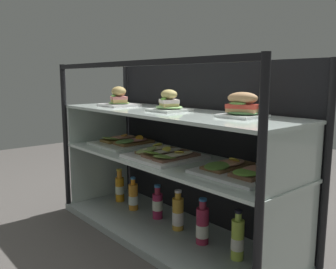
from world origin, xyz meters
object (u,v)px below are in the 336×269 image
(plated_roll_sandwich_far_left, at_px, (169,103))
(juice_bottle_front_second, at_px, (120,188))
(plated_roll_sandwich_near_left_corner, at_px, (119,99))
(juice_bottle_front_right_end, at_px, (178,214))
(juice_bottle_front_middle, at_px, (158,204))
(open_sandwich_tray_far_left, at_px, (164,154))
(orange_fruit_beside_bottles, at_px, (281,263))
(open_sandwich_tray_right_of_center, at_px, (125,141))
(open_sandwich_tray_center, at_px, (240,170))
(plated_roll_sandwich_near_right_corner, at_px, (242,107))
(juice_bottle_front_fourth, at_px, (133,197))
(juice_bottle_back_right, at_px, (202,226))
(juice_bottle_back_center, at_px, (238,239))

(plated_roll_sandwich_far_left, height_order, juice_bottle_front_second, plated_roll_sandwich_far_left)
(plated_roll_sandwich_near_left_corner, relative_size, juice_bottle_front_second, 0.89)
(juice_bottle_front_right_end, bearing_deg, juice_bottle_front_middle, 175.68)
(juice_bottle_front_second, height_order, juice_bottle_front_right_end, same)
(plated_roll_sandwich_far_left, distance_m, juice_bottle_front_second, 0.80)
(open_sandwich_tray_far_left, bearing_deg, orange_fruit_beside_bottles, 10.19)
(plated_roll_sandwich_far_left, bearing_deg, open_sandwich_tray_right_of_center, 175.85)
(plated_roll_sandwich_far_left, height_order, juice_bottle_front_middle, plated_roll_sandwich_far_left)
(open_sandwich_tray_right_of_center, bearing_deg, juice_bottle_front_right_end, 1.19)
(plated_roll_sandwich_near_left_corner, height_order, open_sandwich_tray_center, plated_roll_sandwich_near_left_corner)
(plated_roll_sandwich_far_left, height_order, orange_fruit_beside_bottles, plated_roll_sandwich_far_left)
(plated_roll_sandwich_near_left_corner, distance_m, plated_roll_sandwich_near_right_corner, 0.85)
(juice_bottle_front_fourth, xyz_separation_m, juice_bottle_back_right, (0.59, -0.00, 0.01))
(juice_bottle_front_second, bearing_deg, open_sandwich_tray_far_left, -7.25)
(juice_bottle_front_second, distance_m, juice_bottle_back_center, 0.97)
(plated_roll_sandwich_near_right_corner, bearing_deg, plated_roll_sandwich_near_left_corner, -175.03)
(orange_fruit_beside_bottles, bearing_deg, juice_bottle_front_second, -177.81)
(open_sandwich_tray_far_left, distance_m, juice_bottle_back_right, 0.40)
(juice_bottle_back_right, bearing_deg, orange_fruit_beside_bottles, 9.82)
(plated_roll_sandwich_near_right_corner, bearing_deg, juice_bottle_front_second, -179.38)
(juice_bottle_front_second, bearing_deg, juice_bottle_front_right_end, -0.58)
(plated_roll_sandwich_near_right_corner, distance_m, open_sandwich_tray_right_of_center, 0.90)
(juice_bottle_front_second, xyz_separation_m, juice_bottle_front_right_end, (0.57, -0.01, -0.00))
(plated_roll_sandwich_far_left, bearing_deg, orange_fruit_beside_bottles, 8.62)
(open_sandwich_tray_far_left, relative_size, juice_bottle_back_center, 1.49)
(juice_bottle_front_middle, xyz_separation_m, juice_bottle_front_right_end, (0.19, -0.01, 0.00))
(open_sandwich_tray_far_left, xyz_separation_m, juice_bottle_front_right_end, (0.04, 0.06, -0.33))
(open_sandwich_tray_far_left, distance_m, open_sandwich_tray_center, 0.45)
(juice_bottle_front_second, xyz_separation_m, juice_bottle_front_fourth, (0.18, -0.02, -0.01))
(plated_roll_sandwich_near_left_corner, relative_size, open_sandwich_tray_center, 0.56)
(plated_roll_sandwich_far_left, bearing_deg, open_sandwich_tray_center, 3.94)
(juice_bottle_back_right, bearing_deg, juice_bottle_front_right_end, 174.91)
(juice_bottle_back_center, xyz_separation_m, orange_fruit_beside_bottles, (0.18, 0.06, -0.06))
(juice_bottle_front_second, height_order, orange_fruit_beside_bottles, juice_bottle_front_second)
(juice_bottle_front_fourth, height_order, juice_bottle_front_right_end, juice_bottle_front_right_end)
(juice_bottle_front_second, distance_m, juice_bottle_front_middle, 0.38)
(open_sandwich_tray_center, bearing_deg, open_sandwich_tray_far_left, -173.70)
(plated_roll_sandwich_near_left_corner, xyz_separation_m, orange_fruit_beside_bottles, (1.05, 0.11, -0.64))
(plated_roll_sandwich_far_left, xyz_separation_m, open_sandwich_tray_far_left, (-0.01, -0.02, -0.26))
(plated_roll_sandwich_far_left, bearing_deg, plated_roll_sandwich_near_right_corner, 8.15)
(juice_bottle_front_right_end, height_order, juice_bottle_back_right, juice_bottle_back_right)
(juice_bottle_front_fourth, distance_m, juice_bottle_front_right_end, 0.39)
(open_sandwich_tray_far_left, xyz_separation_m, open_sandwich_tray_center, (0.45, 0.05, -0.00))
(open_sandwich_tray_right_of_center, bearing_deg, juice_bottle_back_right, -0.64)
(juice_bottle_front_right_end, bearing_deg, plated_roll_sandwich_near_left_corner, -172.89)
(open_sandwich_tray_right_of_center, bearing_deg, plated_roll_sandwich_far_left, -4.15)
(juice_bottle_front_middle, height_order, juice_bottle_back_right, juice_bottle_back_right)
(open_sandwich_tray_far_left, height_order, juice_bottle_back_right, open_sandwich_tray_far_left)
(open_sandwich_tray_right_of_center, height_order, juice_bottle_front_fourth, open_sandwich_tray_right_of_center)
(open_sandwich_tray_right_of_center, xyz_separation_m, open_sandwich_tray_center, (0.89, -0.00, -0.00))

